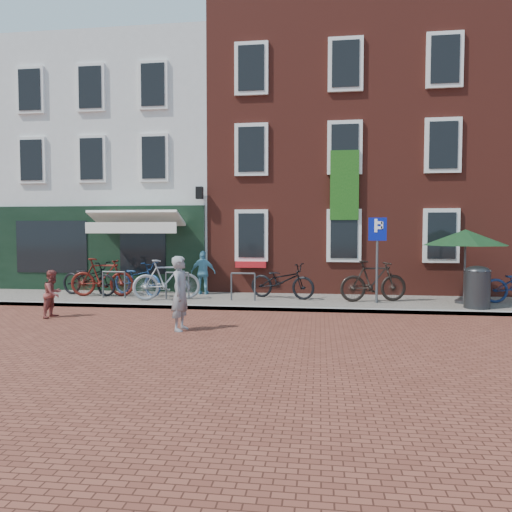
# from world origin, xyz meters

# --- Properties ---
(ground) EXTENTS (80.00, 80.00, 0.00)m
(ground) POSITION_xyz_m (0.00, 0.00, 0.00)
(ground) COLOR brown
(sidewalk) EXTENTS (24.00, 3.00, 0.10)m
(sidewalk) POSITION_xyz_m (1.00, 1.50, 0.05)
(sidewalk) COLOR slate
(sidewalk) RESTS_ON ground
(building_stucco) EXTENTS (8.00, 8.00, 9.00)m
(building_stucco) POSITION_xyz_m (-5.00, 7.00, 4.50)
(building_stucco) COLOR silver
(building_stucco) RESTS_ON ground
(building_brick_mid) EXTENTS (6.00, 8.00, 10.00)m
(building_brick_mid) POSITION_xyz_m (2.00, 7.00, 5.00)
(building_brick_mid) COLOR maroon
(building_brick_mid) RESTS_ON ground
(building_brick_right) EXTENTS (6.00, 8.00, 10.00)m
(building_brick_right) POSITION_xyz_m (8.00, 7.00, 5.00)
(building_brick_right) COLOR maroon
(building_brick_right) RESTS_ON ground
(litter_bin) EXTENTS (0.65, 0.65, 1.20)m
(litter_bin) POSITION_xyz_m (6.88, 0.62, 0.72)
(litter_bin) COLOR #2D2E30
(litter_bin) RESTS_ON sidewalk
(parking_sign) EXTENTS (0.50, 0.07, 2.43)m
(parking_sign) POSITION_xyz_m (4.35, 1.19, 1.78)
(parking_sign) COLOR #4C4C4F
(parking_sign) RESTS_ON sidewalk
(parasol) EXTENTS (2.34, 2.34, 2.19)m
(parasol) POSITION_xyz_m (6.81, 1.51, 2.05)
(parasol) COLOR #4C4C4F
(parasol) RESTS_ON sidewalk
(woman) EXTENTS (0.44, 0.62, 1.61)m
(woman) POSITION_xyz_m (-0.23, -2.73, 0.81)
(woman) COLOR gray
(woman) RESTS_ON ground
(boy) EXTENTS (0.50, 0.62, 1.18)m
(boy) POSITION_xyz_m (-3.84, -1.61, 0.59)
(boy) COLOR brown
(boy) RESTS_ON ground
(cafe_person) EXTENTS (0.84, 0.39, 1.41)m
(cafe_person) POSITION_xyz_m (-1.00, 2.41, 0.80)
(cafe_person) COLOR #62A6BE
(cafe_person) RESTS_ON sidewalk
(bicycle_0) EXTENTS (2.16, 1.18, 1.08)m
(bicycle_0) POSITION_xyz_m (-4.55, 1.70, 0.64)
(bicycle_0) COLOR black
(bicycle_0) RESTS_ON sidewalk
(bicycle_1) EXTENTS (2.05, 0.81, 1.20)m
(bicycle_1) POSITION_xyz_m (-4.01, 1.51, 0.70)
(bicycle_1) COLOR #51140E
(bicycle_1) RESTS_ON sidewalk
(bicycle_2) EXTENTS (2.16, 1.54, 1.08)m
(bicycle_2) POSITION_xyz_m (-3.01, 1.88, 0.64)
(bicycle_2) COLOR navy
(bicycle_2) RESTS_ON sidewalk
(bicycle_3) EXTENTS (2.06, 1.29, 1.20)m
(bicycle_3) POSITION_xyz_m (-1.78, 1.05, 0.70)
(bicycle_3) COLOR #959597
(bicycle_3) RESTS_ON sidewalk
(bicycle_4) EXTENTS (2.17, 1.29, 1.08)m
(bicycle_4) POSITION_xyz_m (1.61, 1.78, 0.64)
(bicycle_4) COLOR black
(bicycle_4) RESTS_ON sidewalk
(bicycle_5) EXTENTS (2.07, 1.07, 1.20)m
(bicycle_5) POSITION_xyz_m (4.28, 1.47, 0.70)
(bicycle_5) COLOR black
(bicycle_5) RESTS_ON sidewalk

